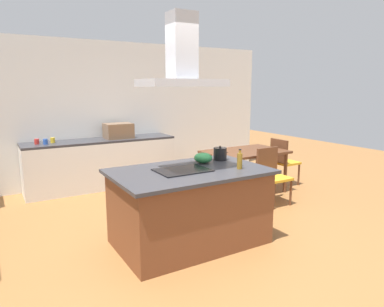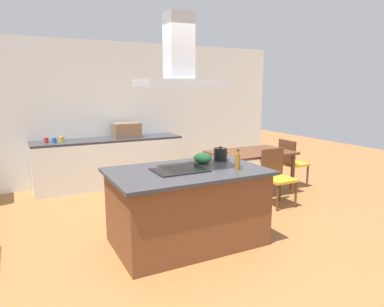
% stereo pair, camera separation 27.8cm
% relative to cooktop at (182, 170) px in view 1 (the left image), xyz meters
% --- Properties ---
extents(ground, '(16.00, 16.00, 0.00)m').
position_rel_cooktop_xyz_m(ground, '(0.09, 1.50, -0.91)').
color(ground, '#936033').
extents(wall_back, '(7.20, 0.10, 2.70)m').
position_rel_cooktop_xyz_m(wall_back, '(0.09, 3.25, 0.44)').
color(wall_back, white).
rests_on(wall_back, ground).
extents(kitchen_island, '(1.80, 1.15, 0.90)m').
position_rel_cooktop_xyz_m(kitchen_island, '(0.09, 0.00, -0.45)').
color(kitchen_island, brown).
rests_on(kitchen_island, ground).
extents(cooktop, '(0.60, 0.44, 0.01)m').
position_rel_cooktop_xyz_m(cooktop, '(0.00, 0.00, 0.00)').
color(cooktop, black).
rests_on(cooktop, kitchen_island).
extents(tea_kettle, '(0.22, 0.17, 0.19)m').
position_rel_cooktop_xyz_m(tea_kettle, '(0.72, 0.27, 0.08)').
color(tea_kettle, black).
rests_on(tea_kettle, kitchen_island).
extents(olive_oil_bottle, '(0.06, 0.06, 0.24)m').
position_rel_cooktop_xyz_m(olive_oil_bottle, '(0.62, -0.26, 0.09)').
color(olive_oil_bottle, olive).
rests_on(olive_oil_bottle, kitchen_island).
extents(mixing_bowl, '(0.23, 0.23, 0.13)m').
position_rel_cooktop_xyz_m(mixing_bowl, '(0.43, 0.24, 0.06)').
color(mixing_bowl, '#33934C').
rests_on(mixing_bowl, kitchen_island).
extents(back_counter, '(2.72, 0.62, 0.90)m').
position_rel_cooktop_xyz_m(back_counter, '(-0.11, 2.88, -0.46)').
color(back_counter, silver).
rests_on(back_counter, ground).
extents(countertop_microwave, '(0.50, 0.38, 0.28)m').
position_rel_cooktop_xyz_m(countertop_microwave, '(0.23, 2.88, 0.13)').
color(countertop_microwave, brown).
rests_on(countertop_microwave, back_counter).
extents(coffee_mug_red, '(0.08, 0.08, 0.09)m').
position_rel_cooktop_xyz_m(coffee_mug_red, '(-1.19, 2.90, 0.04)').
color(coffee_mug_red, red).
rests_on(coffee_mug_red, back_counter).
extents(coffee_mug_blue, '(0.08, 0.08, 0.09)m').
position_rel_cooktop_xyz_m(coffee_mug_blue, '(-1.06, 2.81, 0.04)').
color(coffee_mug_blue, '#2D56B2').
rests_on(coffee_mug_blue, back_counter).
extents(coffee_mug_yellow, '(0.08, 0.08, 0.09)m').
position_rel_cooktop_xyz_m(coffee_mug_yellow, '(-0.93, 2.92, 0.04)').
color(coffee_mug_yellow, gold).
rests_on(coffee_mug_yellow, back_counter).
extents(dining_table, '(1.40, 0.90, 0.75)m').
position_rel_cooktop_xyz_m(dining_table, '(1.96, 1.26, -0.24)').
color(dining_table, '#59331E').
rests_on(dining_table, ground).
extents(chair_at_right_end, '(0.42, 0.42, 0.89)m').
position_rel_cooktop_xyz_m(chair_at_right_end, '(2.88, 1.26, -0.40)').
color(chair_at_right_end, gold).
rests_on(chair_at_right_end, ground).
extents(chair_facing_island, '(0.42, 0.42, 0.89)m').
position_rel_cooktop_xyz_m(chair_facing_island, '(1.96, 0.60, -0.40)').
color(chair_facing_island, gold).
rests_on(chair_facing_island, ground).
extents(range_hood, '(0.90, 0.55, 0.78)m').
position_rel_cooktop_xyz_m(range_hood, '(0.00, 0.00, 1.20)').
color(range_hood, '#ADADB2').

